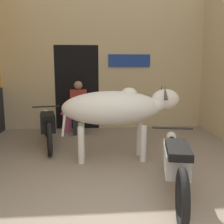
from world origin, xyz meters
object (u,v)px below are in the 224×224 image
object	(u,v)px
motorcycle_far	(48,125)
plastic_stool	(67,121)
motorcycle_near	(175,162)
shopkeeper_seated	(79,106)
cow	(117,108)

from	to	relation	value
motorcycle_far	plastic_stool	xyz separation A→B (m)	(0.29, 1.15, -0.17)
motorcycle_near	plastic_stool	xyz separation A→B (m)	(-1.65, 3.40, -0.18)
motorcycle_near	plastic_stool	bearing A→B (deg)	115.86
motorcycle_near	shopkeeper_seated	world-z (taller)	shopkeeper_seated
cow	plastic_stool	size ratio (longest dim) A/B	4.33
cow	motorcycle_far	xyz separation A→B (m)	(-1.34, 0.92, -0.47)
cow	motorcycle_near	size ratio (longest dim) A/B	1.00
shopkeeper_seated	plastic_stool	size ratio (longest dim) A/B	2.69
motorcycle_far	plastic_stool	bearing A→B (deg)	75.83
plastic_stool	shopkeeper_seated	bearing A→B (deg)	-38.85
cow	motorcycle_near	bearing A→B (deg)	-65.83
motorcycle_near	plastic_stool	distance (m)	3.78
shopkeeper_seated	motorcycle_near	bearing A→B (deg)	-66.93
plastic_stool	motorcycle_near	bearing A→B (deg)	-64.14
shopkeeper_seated	plastic_stool	distance (m)	0.57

